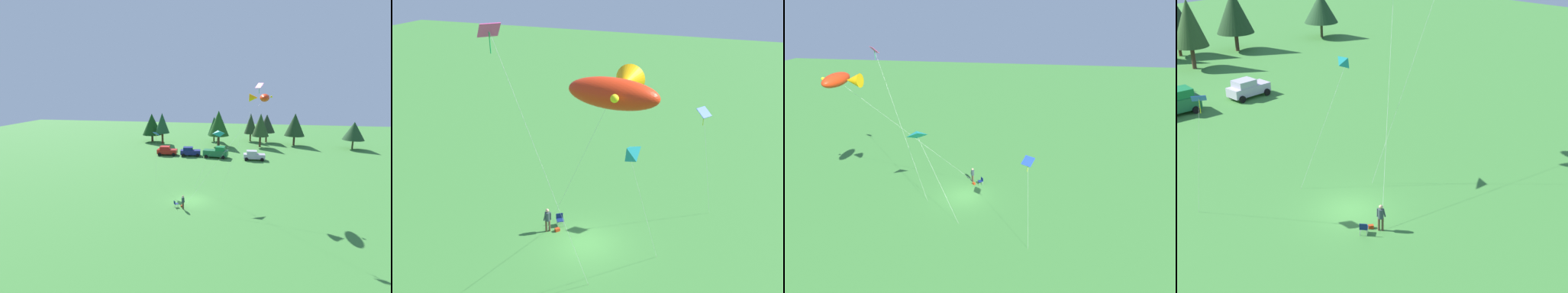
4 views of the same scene
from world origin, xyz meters
TOP-DOWN VIEW (x-y plane):
  - ground_plane at (0.00, 0.00)m, footprint 160.00×160.00m
  - person_kite_flyer at (-0.40, -2.99)m, footprint 0.51×0.50m
  - folding_chair at (-1.44, -2.57)m, footprint 0.67×0.67m
  - backpack_on_grass at (-0.64, -2.41)m, footprint 0.39×0.37m
  - car_silver_compact at (8.54, 23.26)m, footprint 4.25×2.30m
  - kite_diamond_blue at (-6.26, 5.84)m, footprint 1.07×1.58m
  - kite_delta_teal at (3.35, 3.40)m, footprint 4.46×1.83m

SIDE VIEW (x-z plane):
  - ground_plane at x=0.00m, z-range 0.00..0.00m
  - backpack_on_grass at x=-0.64m, z-range 0.00..0.22m
  - folding_chair at x=-1.44m, z-range 0.08..0.90m
  - car_silver_compact at x=8.54m, z-range 0.00..1.89m
  - person_kite_flyer at x=-0.40m, z-range 0.15..1.89m
  - kite_diamond_blue at x=-6.26m, z-range 3.52..11.51m
  - kite_delta_teal at x=3.35m, z-range 3.99..12.88m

